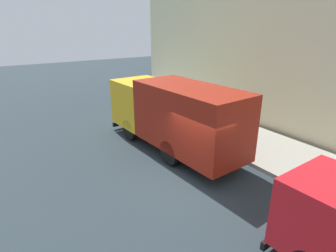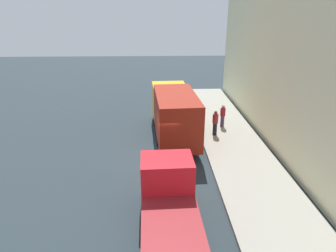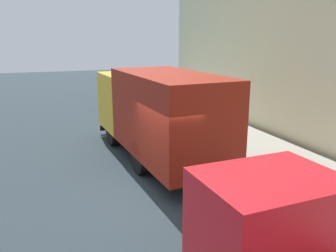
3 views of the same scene
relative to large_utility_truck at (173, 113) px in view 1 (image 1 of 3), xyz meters
name	(u,v)px [view 1 (image 1 of 3)]	position (x,y,z in m)	size (l,w,h in m)	color
ground	(188,181)	(-1.19, -2.80, -1.84)	(80.00, 80.00, 0.00)	#273338
sidewalk	(269,150)	(3.74, -2.80, -1.75)	(3.87, 30.00, 0.17)	#9D9B8D
building_facade	(318,34)	(6.17, -2.80, 3.50)	(0.50, 30.00, 10.66)	beige
large_utility_truck	(173,113)	(0.00, 0.00, 0.00)	(2.92, 8.17, 3.30)	yellow
pedestrian_walking	(210,110)	(3.58, 1.33, -0.79)	(0.46, 0.46, 1.64)	#44334F
pedestrian_standing	(217,119)	(2.77, -0.13, -0.77)	(0.45, 0.45, 1.70)	black
traffic_cone_orange	(176,115)	(2.37, 3.06, -1.33)	(0.46, 0.46, 0.66)	orange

